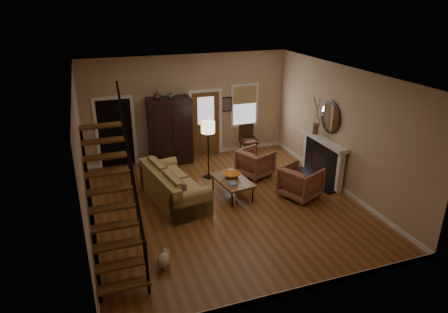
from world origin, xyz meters
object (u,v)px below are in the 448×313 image
object	(u,v)px
armchair_left	(301,182)
side_chair	(249,140)
sofa	(174,186)
armchair_right	(255,163)
floor_lamp	(208,150)
coffee_table	(232,188)
armoire	(170,131)

from	to	relation	value
armchair_left	side_chair	distance (m)	3.19
sofa	armchair_right	bearing A→B (deg)	5.95
armchair_left	floor_lamp	world-z (taller)	floor_lamp
side_chair	sofa	bearing A→B (deg)	-142.33
armchair_right	side_chair	distance (m)	1.63
coffee_table	side_chair	distance (m)	3.00
coffee_table	armchair_right	bearing A→B (deg)	42.36
sofa	side_chair	world-z (taller)	side_chair
side_chair	armchair_right	bearing A→B (deg)	-105.44
sofa	armoire	bearing A→B (deg)	68.75
armchair_left	armchair_right	distance (m)	1.72
armoire	armchair_right	world-z (taller)	armoire
armoire	armchair_right	size ratio (longest dim) A/B	2.38
armchair_left	side_chair	size ratio (longest dim) A/B	0.91
floor_lamp	side_chair	distance (m)	2.18
armchair_right	floor_lamp	bearing A→B (deg)	53.31
sofa	armchair_left	bearing A→B (deg)	-25.50
floor_lamp	side_chair	size ratio (longest dim) A/B	1.66
armchair_right	armchair_left	bearing A→B (deg)	176.86
armchair_left	armchair_right	size ratio (longest dim) A/B	1.05
armoire	floor_lamp	size ratio (longest dim) A/B	1.24
coffee_table	side_chair	size ratio (longest dim) A/B	1.24
coffee_table	armchair_left	size ratio (longest dim) A/B	1.37
sofa	side_chair	distance (m)	3.83
coffee_table	floor_lamp	size ratio (longest dim) A/B	0.75
armchair_left	armchair_right	bearing A→B (deg)	-4.71
armchair_left	sofa	bearing A→B (deg)	50.73
armoire	armchair_left	world-z (taller)	armoire
armoire	sofa	size ratio (longest dim) A/B	0.90
coffee_table	side_chair	world-z (taller)	side_chair
side_chair	armoire	bearing A→B (deg)	175.52
floor_lamp	armchair_right	bearing A→B (deg)	-13.90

